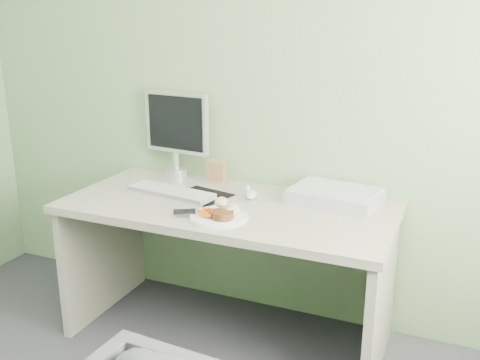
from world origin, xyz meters
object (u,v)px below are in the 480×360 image
at_px(plate, 219,217).
at_px(monitor, 176,130).
at_px(desk, 228,239).
at_px(scanner, 335,197).

bearing_deg(plate, monitor, 134.40).
distance_m(desk, plate, 0.28).
relative_size(desk, scanner, 3.83).
distance_m(desk, monitor, 0.71).
bearing_deg(plate, desk, 104.30).
distance_m(plate, monitor, 0.76).
distance_m(desk, scanner, 0.56).
relative_size(scanner, monitor, 0.87).
bearing_deg(desk, scanner, 24.10).
relative_size(desk, plate, 6.06).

